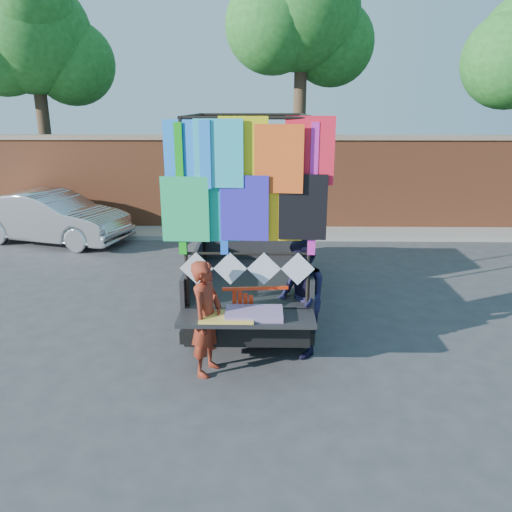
{
  "coord_description": "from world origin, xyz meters",
  "views": [
    {
      "loc": [
        -0.0,
        -6.82,
        3.4
      ],
      "look_at": [
        -0.12,
        -0.26,
        1.4
      ],
      "focal_mm": 35.0,
      "sensor_mm": 36.0,
      "label": 1
    }
  ],
  "objects_px": {
    "woman": "(207,318)",
    "man": "(300,299)",
    "sedan": "(52,217)",
    "pickup_truck": "(252,251)"
  },
  "relations": [
    {
      "from": "woman",
      "to": "man",
      "type": "height_order",
      "value": "man"
    },
    {
      "from": "sedan",
      "to": "woman",
      "type": "bearing_deg",
      "value": -127.61
    },
    {
      "from": "pickup_truck",
      "to": "man",
      "type": "height_order",
      "value": "pickup_truck"
    },
    {
      "from": "sedan",
      "to": "woman",
      "type": "height_order",
      "value": "woman"
    },
    {
      "from": "woman",
      "to": "man",
      "type": "distance_m",
      "value": 1.36
    },
    {
      "from": "pickup_truck",
      "to": "sedan",
      "type": "xyz_separation_m",
      "value": [
        -5.18,
        3.57,
        -0.17
      ]
    },
    {
      "from": "woman",
      "to": "pickup_truck",
      "type": "bearing_deg",
      "value": 9.3
    },
    {
      "from": "pickup_truck",
      "to": "sedan",
      "type": "height_order",
      "value": "pickup_truck"
    },
    {
      "from": "woman",
      "to": "man",
      "type": "relative_size",
      "value": 0.92
    },
    {
      "from": "sedan",
      "to": "woman",
      "type": "relative_size",
      "value": 2.59
    }
  ]
}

